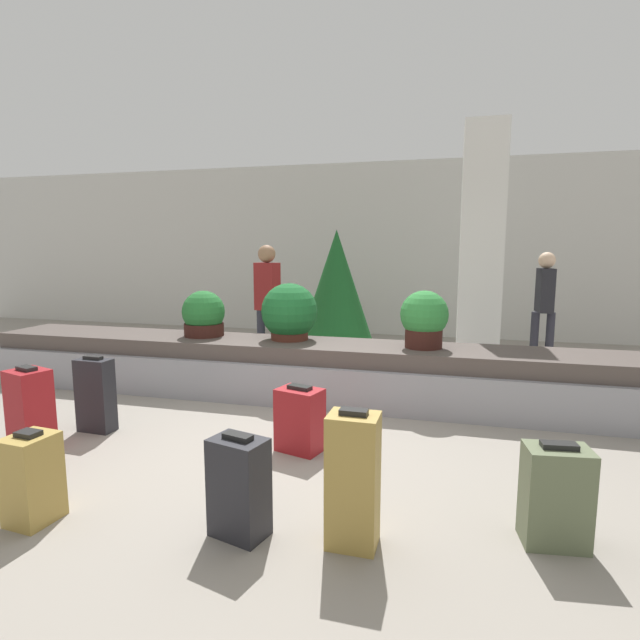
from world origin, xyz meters
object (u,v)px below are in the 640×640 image
object	(u,v)px
pillar	(481,251)
decorated_tree	(336,288)
suitcase_3	(556,496)
suitcase_6	(30,412)
potted_plant_1	(424,319)
suitcase_5	(32,478)
potted_plant_0	(289,313)
traveler_1	(267,296)
suitcase_1	(239,487)
suitcase_4	(96,395)
traveler_0	(544,300)
suitcase_0	(300,420)
potted_plant_2	(204,315)
suitcase_2	(353,480)

from	to	relation	value
pillar	decorated_tree	bearing A→B (deg)	167.75
suitcase_3	suitcase_6	size ratio (longest dim) A/B	0.82
pillar	potted_plant_1	xyz separation A→B (m)	(-0.61, -1.63, -0.69)
suitcase_5	potted_plant_0	distance (m)	3.12
suitcase_3	potted_plant_1	size ratio (longest dim) A/B	1.00
potted_plant_1	traveler_1	xyz separation A→B (m)	(-2.13, 1.09, 0.09)
suitcase_1	suitcase_4	world-z (taller)	suitcase_4
suitcase_3	traveler_0	world-z (taller)	traveler_0
suitcase_3	decorated_tree	distance (m)	5.01
traveler_0	pillar	bearing A→B (deg)	116.65
suitcase_0	suitcase_6	distance (m)	2.13
potted_plant_2	suitcase_1	bearing A→B (deg)	-59.08
suitcase_4	traveler_0	size ratio (longest dim) A/B	0.44
suitcase_6	potted_plant_2	bearing A→B (deg)	96.62
pillar	suitcase_4	xyz separation A→B (m)	(-3.41, -3.14, -1.27)
suitcase_3	decorated_tree	xyz separation A→B (m)	(-2.26, 4.41, 0.76)
suitcase_2	potted_plant_1	size ratio (longest dim) A/B	1.32
traveler_1	suitcase_1	bearing A→B (deg)	126.69
suitcase_6	potted_plant_1	bearing A→B (deg)	52.73
suitcase_5	traveler_0	bearing A→B (deg)	59.82
potted_plant_2	traveler_0	xyz separation A→B (m)	(4.04, 2.14, 0.08)
potted_plant_2	pillar	bearing A→B (deg)	26.59
potted_plant_1	traveler_0	size ratio (longest dim) A/B	0.37
suitcase_3	potted_plant_1	world-z (taller)	potted_plant_1
pillar	suitcase_4	bearing A→B (deg)	-137.34
potted_plant_0	potted_plant_2	xyz separation A→B (m)	(-1.04, -0.03, -0.06)
suitcase_0	suitcase_3	bearing A→B (deg)	-10.46
suitcase_5	decorated_tree	bearing A→B (deg)	86.95
suitcase_0	potted_plant_0	world-z (taller)	potted_plant_0
suitcase_1	suitcase_3	bearing A→B (deg)	27.12
pillar	suitcase_6	xyz separation A→B (m)	(-3.54, -3.72, -1.25)
suitcase_2	decorated_tree	size ratio (longest dim) A/B	0.41
potted_plant_1	suitcase_4	bearing A→B (deg)	-151.56
potted_plant_0	potted_plant_1	bearing A→B (deg)	-3.23
suitcase_6	traveler_0	size ratio (longest dim) A/B	0.46
pillar	traveler_0	size ratio (longest dim) A/B	2.02
pillar	traveler_1	world-z (taller)	pillar
suitcase_4	suitcase_3	bearing A→B (deg)	-10.32
suitcase_4	potted_plant_2	bearing A→B (deg)	83.01
potted_plant_1	decorated_tree	xyz separation A→B (m)	(-1.40, 2.06, 0.13)
pillar	suitcase_3	bearing A→B (deg)	-86.49
suitcase_2	potted_plant_1	world-z (taller)	potted_plant_1
suitcase_1	suitcase_3	distance (m)	1.77
suitcase_0	suitcase_1	world-z (taller)	suitcase_1
suitcase_2	decorated_tree	bearing A→B (deg)	104.92
traveler_0	decorated_tree	distance (m)	2.91
suitcase_4	potted_plant_0	xyz separation A→B (m)	(1.31, 1.60, 0.58)
suitcase_6	decorated_tree	size ratio (longest dim) A/B	0.38
potted_plant_0	potted_plant_2	distance (m)	1.05
potted_plant_1	traveler_0	bearing A→B (deg)	55.54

